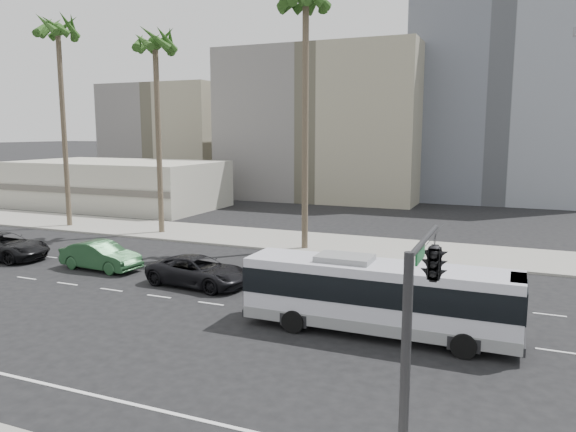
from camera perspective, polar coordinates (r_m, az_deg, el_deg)
The scene contains 15 objects.
ground at distance 25.71m, azimuth -2.17°, elevation -9.88°, with size 700.00×700.00×0.00m, color black.
sidewalk_north at distance 39.81m, azimuth 7.26°, elevation -3.10°, with size 120.00×7.00×0.15m, color gray.
commercial_low at distance 62.98m, azimuth -17.22°, elevation 3.17°, with size 22.00×12.16×5.00m.
midrise_beige_west at distance 70.69m, azimuth 4.38°, elevation 9.38°, with size 24.00×18.00×18.00m, color gray.
midrise_gray_center at distance 74.28m, azimuth 21.37°, elevation 11.88°, with size 20.00×20.00×26.00m, color slate.
midrise_beige_far at distance 86.76m, azimuth -11.23°, elevation 8.14°, with size 18.00×16.00×15.00m, color gray.
civic_tower at distance 274.08m, azimuth 20.67°, elevation 14.64°, with size 42.00×42.00×129.00m.
city_bus at distance 22.80m, azimuth 9.31°, elevation -8.05°, with size 11.05×2.71×3.17m.
car_a at distance 30.02m, azimuth -9.27°, elevation -5.66°, with size 5.72×2.64×1.59m, color black.
car_b at distance 34.84m, azimuth -18.86°, elevation -3.92°, with size 5.15×1.80×1.70m, color #204626.
car_c at distance 40.15m, azimuth -27.45°, elevation -2.80°, with size 6.13×2.83×1.70m, color black.
traffic_signal at distance 12.67m, azimuth 14.68°, elevation -5.51°, with size 2.82×3.70×6.19m.
palm_near at distance 38.62m, azimuth 1.86°, elevation 21.08°, with size 5.40×5.40×18.16m.
palm_mid at distance 45.52m, azimuth -13.62°, elevation 16.65°, with size 5.27×5.27×16.28m.
palm_far at distance 51.41m, azimuth -22.77°, elevation 17.06°, with size 5.19×5.19×17.84m.
Camera 1 is at (10.27, -22.09, 8.22)m, focal length 34.27 mm.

